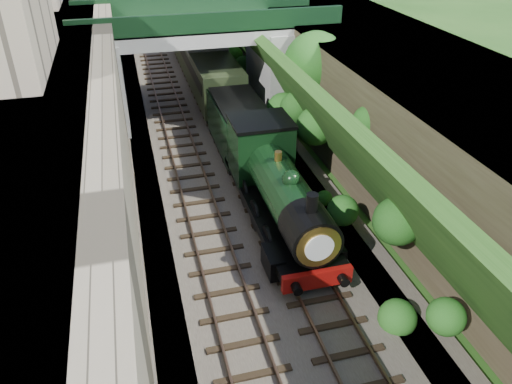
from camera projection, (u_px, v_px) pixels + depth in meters
trackbed at (212, 137)px, 30.89m from camera, size 10.00×90.00×0.20m
retaining_wall at (112, 92)px, 27.93m from camera, size 1.00×90.00×7.00m
street_plateau_left at (46, 98)px, 27.16m from camera, size 6.00×90.00×7.00m
street_plateau_right at (358, 77)px, 31.41m from camera, size 8.00×90.00×6.25m
embankment_slope at (295, 96)px, 29.73m from camera, size 4.27×90.00×6.36m
track_left at (179, 138)px, 30.38m from camera, size 2.50×90.00×0.20m
track_right at (230, 132)px, 31.08m from camera, size 2.50×90.00×0.20m
road_bridge at (212, 54)px, 32.35m from camera, size 16.00×6.40×7.25m
tree at (316, 65)px, 28.37m from camera, size 3.60×3.80×6.60m
locomotive at (278, 190)px, 21.87m from camera, size 3.10×10.22×3.83m
tender at (240, 130)px, 28.10m from camera, size 2.70×6.00×3.05m
coach_front at (202, 60)px, 38.31m from camera, size 2.90×18.00×3.70m
coach_middle at (174, 11)px, 53.87m from camera, size 2.90×18.00×3.70m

